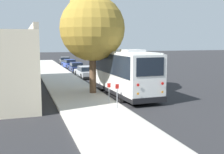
# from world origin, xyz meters

# --- Properties ---
(ground_plane) EXTENTS (160.00, 160.00, 0.00)m
(ground_plane) POSITION_xyz_m (0.00, 0.00, 0.00)
(ground_plane) COLOR #28282B
(sidewalk_slab) EXTENTS (80.00, 3.92, 0.15)m
(sidewalk_slab) POSITION_xyz_m (0.00, 3.98, 0.07)
(sidewalk_slab) COLOR beige
(sidewalk_slab) RESTS_ON ground
(curb_strip) EXTENTS (80.00, 0.14, 0.15)m
(curb_strip) POSITION_xyz_m (0.00, 1.95, 0.07)
(curb_strip) COLOR #AAA69D
(curb_strip) RESTS_ON ground
(shuttle_bus) EXTENTS (8.77, 3.01, 3.64)m
(shuttle_bus) POSITION_xyz_m (0.86, 0.36, 1.95)
(shuttle_bus) COLOR white
(shuttle_bus) RESTS_ON ground
(parked_sedan_silver) EXTENTS (4.70, 1.91, 1.30)m
(parked_sedan_silver) POSITION_xyz_m (12.13, 0.97, 0.60)
(parked_sedan_silver) COLOR #A8AAAF
(parked_sedan_silver) RESTS_ON ground
(parked_sedan_navy) EXTENTS (4.61, 1.78, 1.27)m
(parked_sedan_navy) POSITION_xyz_m (18.23, 0.93, 0.59)
(parked_sedan_navy) COLOR #19234C
(parked_sedan_navy) RESTS_ON ground
(parked_sedan_blue) EXTENTS (4.25, 1.96, 1.31)m
(parked_sedan_blue) POSITION_xyz_m (23.77, 0.91, 0.60)
(parked_sedan_blue) COLOR navy
(parked_sedan_blue) RESTS_ON ground
(parked_sedan_gray) EXTENTS (4.52, 2.04, 1.28)m
(parked_sedan_gray) POSITION_xyz_m (30.67, 0.61, 0.59)
(parked_sedan_gray) COLOR slate
(parked_sedan_gray) RESTS_ON ground
(street_tree) EXTENTS (5.08, 5.08, 8.37)m
(street_tree) POSITION_xyz_m (2.02, 2.65, 5.56)
(street_tree) COLOR brown
(street_tree) RESTS_ON sidewalk_slab
(sign_post_near) EXTENTS (0.06, 0.22, 1.48)m
(sign_post_near) POSITION_xyz_m (-3.48, 2.44, 0.92)
(sign_post_near) COLOR gray
(sign_post_near) RESTS_ON sidewalk_slab
(sign_post_far) EXTENTS (0.06, 0.22, 1.29)m
(sign_post_far) POSITION_xyz_m (-1.78, 2.44, 0.82)
(sign_post_far) COLOR gray
(sign_post_far) RESTS_ON sidewalk_slab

